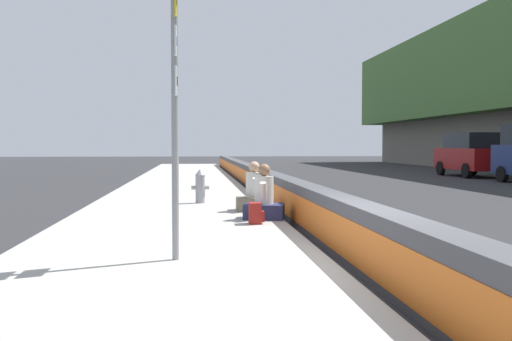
{
  "coord_description": "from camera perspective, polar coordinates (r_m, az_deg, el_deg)",
  "views": [
    {
      "loc": [
        -7.05,
        2.23,
        1.62
      ],
      "look_at": [
        7.05,
        0.71,
        1.01
      ],
      "focal_mm": 40.5,
      "sensor_mm": 36.0,
      "label": 1
    }
  ],
  "objects": [
    {
      "name": "ground_plane",
      "position": [
        7.57,
        11.3,
        -9.94
      ],
      "size": [
        160.0,
        160.0,
        0.0
      ],
      "primitive_type": "plane",
      "color": "#2B2B2D",
      "rests_on": "ground"
    },
    {
      "name": "sidewalk_strip",
      "position": [
        7.23,
        -9.48,
        -9.95
      ],
      "size": [
        80.0,
        4.4,
        0.14
      ],
      "primitive_type": "cube",
      "color": "#A8A59E",
      "rests_on": "ground_plane"
    },
    {
      "name": "seated_person_middle",
      "position": [
        13.17,
        -0.18,
        -2.45
      ],
      "size": [
        0.72,
        0.81,
        1.12
      ],
      "color": "#706651",
      "rests_on": "sidewalk_strip"
    },
    {
      "name": "fire_hydrant",
      "position": [
        14.96,
        -5.53,
        -1.49
      ],
      "size": [
        0.26,
        0.46,
        0.88
      ],
      "color": "gray",
      "rests_on": "sidewalk_strip"
    },
    {
      "name": "seated_person_foreground",
      "position": [
        11.71,
        0.81,
        -3.08
      ],
      "size": [
        0.83,
        0.92,
        1.11
      ],
      "color": "#23284C",
      "rests_on": "sidewalk_strip"
    },
    {
      "name": "jersey_barrier",
      "position": [
        7.49,
        11.3,
        -6.77
      ],
      "size": [
        76.0,
        0.45,
        0.85
      ],
      "color": "#47474C",
      "rests_on": "ground_plane"
    },
    {
      "name": "route_sign_post",
      "position": [
        7.54,
        -7.97,
        7.12
      ],
      "size": [
        0.44,
        0.09,
        3.6
      ],
      "color": "gray",
      "rests_on": "sidewalk_strip"
    },
    {
      "name": "parked_car_midline",
      "position": [
        32.14,
        20.41,
        1.54
      ],
      "size": [
        4.81,
        2.09,
        2.28
      ],
      "color": "maroon",
      "rests_on": "ground_plane"
    },
    {
      "name": "backpack",
      "position": [
        10.96,
        -0.04,
        -4.26
      ],
      "size": [
        0.32,
        0.28,
        0.4
      ],
      "color": "maroon",
      "rests_on": "sidewalk_strip"
    }
  ]
}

